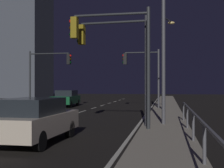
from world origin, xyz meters
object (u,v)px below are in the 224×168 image
street_lamp_corner (165,53)px  street_lamp_median (168,31)px  traffic_light_overhead_east (142,67)px  traffic_light_far_center (48,68)px  car_oncoming (66,98)px  car (34,120)px  traffic_light_near_left (113,44)px  traffic_light_near_right (115,49)px

street_lamp_corner → street_lamp_median: street_lamp_median is taller
traffic_light_overhead_east → street_lamp_corner: 2.65m
traffic_light_far_center → car_oncoming: bearing=58.0°
car → traffic_light_near_left: traffic_light_near_left is taller
traffic_light_overhead_east → traffic_light_far_center: 8.52m
car → traffic_light_near_right: size_ratio=0.87×
traffic_light_overhead_east → traffic_light_near_right: traffic_light_near_right is taller
street_lamp_median → traffic_light_far_center: bearing=132.3°
traffic_light_near_left → street_lamp_median: (2.38, 2.13, 0.86)m
street_lamp_corner → street_lamp_median: 9.83m
traffic_light_far_center → street_lamp_median: street_lamp_median is taller
traffic_light_near_left → traffic_light_far_center: bearing=120.9°
street_lamp_median → traffic_light_near_right: bearing=-156.8°
street_lamp_median → traffic_light_near_left: bearing=-138.3°
traffic_light_far_center → street_lamp_corner: bearing=-10.0°
car → street_lamp_median: 8.15m
traffic_light_far_center → traffic_light_near_right: size_ratio=1.01×
traffic_light_far_center → traffic_light_near_left: bearing=-59.1°
traffic_light_overhead_east → street_lamp_median: (2.11, -11.38, 1.11)m
traffic_light_near_right → street_lamp_corner: 11.15m
traffic_light_far_center → street_lamp_median: (10.62, -11.66, 1.06)m
street_lamp_corner → car_oncoming: bearing=158.7°
car_oncoming → street_lamp_corner: bearing=-21.3°
traffic_light_far_center → traffic_light_near_left: 16.06m
car → traffic_light_overhead_east: (2.50, 16.87, 2.77)m
car → street_lamp_corner: street_lamp_corner is taller
car_oncoming → traffic_light_near_right: (7.03, -14.51, 2.91)m
car_oncoming → traffic_light_far_center: (-1.12, -1.80, 2.82)m
traffic_light_overhead_east → street_lamp_median: size_ratio=0.65×
traffic_light_overhead_east → traffic_light_near_right: bearing=-91.7°
car → traffic_light_overhead_east: size_ratio=0.90×
car_oncoming → traffic_light_far_center: size_ratio=0.87×
car → car_oncoming: same height
street_lamp_corner → street_lamp_median: bearing=-88.7°
traffic_light_overhead_east → traffic_light_far_center: bearing=178.1°
traffic_light_overhead_east → traffic_light_near_left: traffic_light_near_left is taller
traffic_light_far_center → street_lamp_median: size_ratio=0.68×
car_oncoming → street_lamp_median: size_ratio=0.59×
traffic_light_near_left → car_oncoming: bearing=114.5°
car_oncoming → street_lamp_corner: street_lamp_corner is taller
traffic_light_far_center → traffic_light_near_right: (8.15, -12.72, 0.09)m
traffic_light_overhead_east → street_lamp_corner: (1.89, -1.55, 1.03)m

